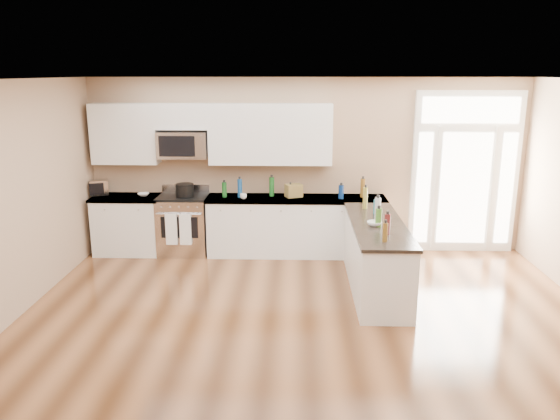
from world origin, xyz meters
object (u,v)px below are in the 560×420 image
at_px(kitchen_range, 184,224).
at_px(toaster_oven, 99,187).
at_px(stockpot, 185,190).
at_px(peninsula_cabinet, 376,258).

xyz_separation_m(kitchen_range, toaster_oven, (-1.37, 0.11, 0.58)).
relative_size(kitchen_range, toaster_oven, 3.79).
xyz_separation_m(kitchen_range, stockpot, (0.05, -0.03, 0.58)).
bearing_deg(peninsula_cabinet, kitchen_range, 153.48).
relative_size(kitchen_range, stockpot, 3.77).
distance_m(stockpot, toaster_oven, 1.43).
distance_m(peninsula_cabinet, toaster_oven, 4.59).
relative_size(peninsula_cabinet, stockpot, 8.09).
bearing_deg(stockpot, peninsula_cabinet, -26.47).
bearing_deg(kitchen_range, stockpot, -29.62).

